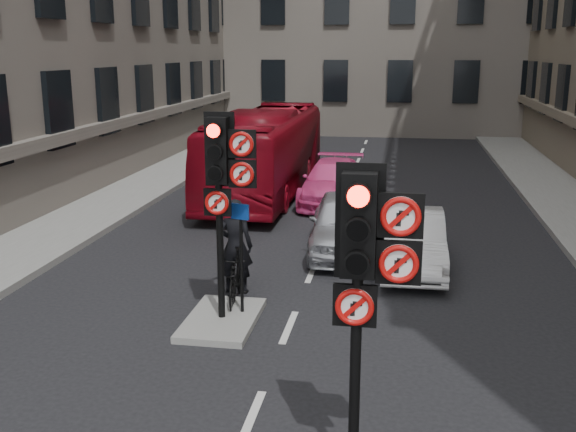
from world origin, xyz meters
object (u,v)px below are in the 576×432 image
(car_white, at_px, (412,240))
(info_sign, at_px, (241,243))
(signal_near, at_px, (366,259))
(car_silver, at_px, (345,223))
(signal_far, at_px, (223,172))
(motorcycle, at_px, (236,277))
(car_pink, at_px, (333,182))
(motorcyclist, at_px, (235,246))
(bus_red, at_px, (266,152))

(car_white, xyz_separation_m, info_sign, (-3.02, -3.40, 0.78))
(signal_near, bearing_deg, car_silver, 96.00)
(car_silver, bearing_deg, car_white, -36.64)
(car_white, bearing_deg, car_silver, 145.91)
(info_sign, bearing_deg, signal_far, -111.54)
(car_white, height_order, motorcycle, car_white)
(car_pink, relative_size, motorcyclist, 2.35)
(car_silver, distance_m, info_sign, 4.70)
(car_pink, bearing_deg, bus_red, 157.99)
(signal_far, relative_size, car_silver, 0.87)
(info_sign, bearing_deg, car_white, 64.00)
(motorcyclist, bearing_deg, car_silver, -122.72)
(car_silver, relative_size, motorcycle, 2.44)
(signal_far, bearing_deg, car_silver, 70.21)
(car_silver, relative_size, bus_red, 0.41)
(motorcycle, bearing_deg, car_white, 33.21)
(bus_red, bearing_deg, motorcyclist, -82.13)
(car_white, bearing_deg, info_sign, -132.84)
(signal_far, bearing_deg, car_white, 48.68)
(signal_near, height_order, car_silver, signal_near)
(bus_red, bearing_deg, info_sign, -80.78)
(car_silver, xyz_separation_m, car_pink, (-0.82, 5.18, -0.05))
(signal_far, bearing_deg, motorcycle, 93.83)
(signal_far, height_order, bus_red, signal_far)
(car_white, bearing_deg, signal_far, -132.52)
(car_pink, xyz_separation_m, info_sign, (-0.65, -9.59, 0.76))
(bus_red, distance_m, motorcycle, 9.98)
(signal_far, xyz_separation_m, bus_red, (-1.46, 10.85, -1.31))
(bus_red, bearing_deg, car_pink, -22.70)
(car_white, bearing_deg, signal_near, -95.95)
(signal_near, xyz_separation_m, bus_red, (-4.06, 14.85, -1.19))
(car_silver, xyz_separation_m, info_sign, (-1.47, -4.40, 0.71))
(signal_far, height_order, car_silver, signal_far)
(signal_far, bearing_deg, motorcyclist, 97.74)
(signal_near, height_order, car_white, signal_near)
(bus_red, bearing_deg, car_silver, -62.75)
(signal_near, xyz_separation_m, motorcyclist, (-2.81, 5.56, -1.63))
(car_pink, relative_size, motorcycle, 2.65)
(motorcycle, height_order, info_sign, info_sign)
(signal_far, bearing_deg, info_sign, 52.83)
(signal_far, xyz_separation_m, info_sign, (0.21, 0.28, -1.29))
(signal_near, relative_size, signal_far, 1.00)
(car_pink, distance_m, bus_red, 2.63)
(motorcycle, xyz_separation_m, info_sign, (0.28, -0.73, 0.90))
(car_silver, relative_size, motorcyclist, 2.16)
(car_pink, bearing_deg, signal_near, -81.97)
(car_silver, height_order, info_sign, info_sign)
(car_white, relative_size, motorcyclist, 2.01)
(car_pink, height_order, motorcycle, car_pink)
(signal_far, xyz_separation_m, motorcycle, (-0.07, 1.01, -2.20))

